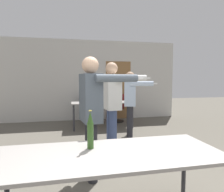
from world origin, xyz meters
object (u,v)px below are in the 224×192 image
Objects in this scene: person_left_plaid at (131,98)px; beer_bottle at (90,131)px; office_chair_far_right at (116,109)px; person_near_casual at (112,99)px; person_center_tall at (92,106)px; office_chair_far_left at (89,108)px; drink_cup at (93,101)px.

beer_bottle is (-1.28, -2.82, -0.02)m from person_left_plaid.
office_chair_far_right is at bearing 73.63° from beer_bottle.
beer_bottle is at bearing -7.19° from person_left_plaid.
person_near_casual is 1.14m from person_center_tall.
person_center_tall reaches higher than beer_bottle.
person_center_tall is at bearing 82.87° from beer_bottle.
person_center_tall is 4.66× the size of beer_bottle.
office_chair_far_left is at bearing 178.96° from person_near_casual.
office_chair_far_left is at bearing 170.02° from office_chair_far_right.
person_center_tall is at bearing -103.80° from office_chair_far_right.
office_chair_far_right is at bearing 160.38° from person_near_casual.
office_chair_far_right is (0.87, -0.23, -0.00)m from office_chair_far_left.
person_near_casual is 1.15m from person_left_plaid.
person_center_tall is 3.91m from office_chair_far_left.
beer_bottle reaches higher than office_chair_far_right.
office_chair_far_left reaches higher than office_chair_far_right.
person_near_casual is at bearing -84.88° from drink_cup.
office_chair_far_left is at bearing 84.62° from beer_bottle.
office_chair_far_right is (0.04, 1.67, -0.51)m from person_left_plaid.
person_near_casual is 2.76m from office_chair_far_right.
drink_cup is at bearing -179.50° from person_near_casual.
office_chair_far_left is (-0.18, 2.83, -0.60)m from person_near_casual.
drink_cup is (0.35, 2.87, -0.24)m from person_center_tall.
person_center_tall reaches higher than office_chair_far_right.
office_chair_far_left is at bearing 166.68° from person_center_tall.
person_left_plaid reaches higher than office_chair_far_left.
office_chair_far_left is 8.53× the size of drink_cup.
person_left_plaid is 1.75m from office_chair_far_right.
person_left_plaid is 1.70× the size of office_chair_far_right.
person_near_casual is at bearing -18.08° from person_left_plaid.
beer_bottle is 3.77m from drink_cup.
drink_cup is (-0.17, 1.85, -0.23)m from person_near_casual.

